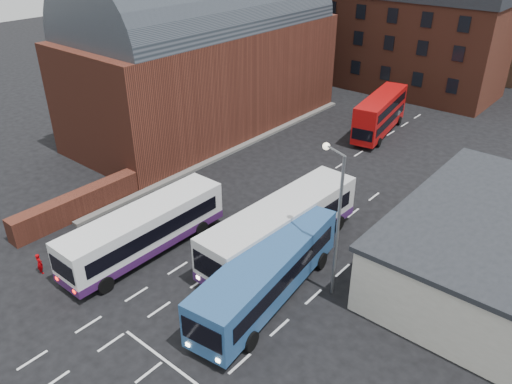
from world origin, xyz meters
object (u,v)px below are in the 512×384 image
Objects in this scene: bus_red_double at (380,114)px; street_lamp at (336,211)px; bus_white_outbound at (144,228)px; pedestrian_beige at (75,257)px; bus_blue at (268,271)px; pedestrian_red at (40,264)px; bus_white_inbound at (281,224)px.

bus_red_double is 25.53m from street_lamp.
bus_white_outbound is 1.14× the size of bus_red_double.
street_lamp is at bearing 21.63° from bus_white_outbound.
bus_blue is at bearing 179.11° from pedestrian_beige.
bus_white_inbound is at bearing -134.16° from pedestrian_red.
bus_white_outbound is 1.30× the size of street_lamp.
street_lamp is at bearing -136.06° from bus_blue.
bus_white_inbound reaches higher than pedestrian_beige.
bus_red_double is at bearing 111.50° from street_lamp.
bus_white_outbound is at bearing 43.23° from bus_white_inbound.
bus_red_double is (1.84, 27.97, 0.25)m from bus_white_outbound.
pedestrian_beige is (-8.69, -9.56, -1.30)m from bus_white_inbound.
bus_white_inbound is 1.25× the size of bus_red_double.
bus_white_outbound is at bearing 2.82° from bus_blue.
bus_white_inbound is at bearing -68.99° from bus_blue.
bus_blue is 8.27× the size of pedestrian_beige.
bus_white_outbound is at bearing -146.15° from pedestrian_beige.
bus_red_double reaches higher than pedestrian_red.
pedestrian_beige is (-2.13, -3.82, -1.13)m from bus_white_outbound.
pedestrian_red is at bearing -120.33° from bus_white_outbound.
street_lamp is at bearing 165.83° from bus_white_inbound.
bus_white_outbound is 12.46m from street_lamp.
bus_white_inbound is at bearing -159.33° from pedestrian_beige.
bus_white_outbound reaches higher than pedestrian_beige.
bus_red_double is at bearing 86.25° from bus_white_outbound.
pedestrian_red is at bearing -145.23° from street_lamp.
pedestrian_beige is (-13.24, -8.23, -4.63)m from street_lamp.
bus_red_double is at bearing -101.81° from pedestrian_red.
bus_red_double is at bearing -124.14° from pedestrian_beige.
pedestrian_red is (-9.82, -11.31, -1.33)m from bus_white_inbound.
bus_blue is (8.80, 1.54, 0.04)m from bus_white_outbound.
bus_blue is at bearing 120.23° from bus_white_inbound.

